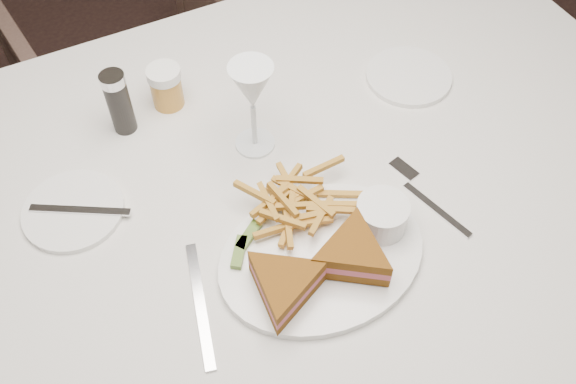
{
  "coord_description": "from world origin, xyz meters",
  "views": [
    {
      "loc": [
        0.08,
        -0.28,
        1.58
      ],
      "look_at": [
        0.37,
        0.24,
        0.8
      ],
      "focal_mm": 40.0,
      "sensor_mm": 36.0,
      "label": 1
    }
  ],
  "objects": [
    {
      "name": "table_setting",
      "position": [
        0.37,
        0.23,
        0.79
      ],
      "size": [
        0.81,
        0.62,
        0.18
      ],
      "color": "white",
      "rests_on": "table"
    },
    {
      "name": "table",
      "position": [
        0.37,
        0.29,
        0.38
      ],
      "size": [
        1.52,
        1.05,
        0.75
      ],
      "primitive_type": "cube",
      "rotation": [
        0.0,
        0.0,
        -0.04
      ],
      "color": "silver",
      "rests_on": "ground"
    },
    {
      "name": "chair_far",
      "position": [
        0.39,
        1.15,
        0.31
      ],
      "size": [
        0.65,
        0.62,
        0.62
      ],
      "primitive_type": "imported",
      "rotation": [
        0.0,
        0.0,
        3.23
      ],
      "color": "#4E3830",
      "rests_on": "ground"
    }
  ]
}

